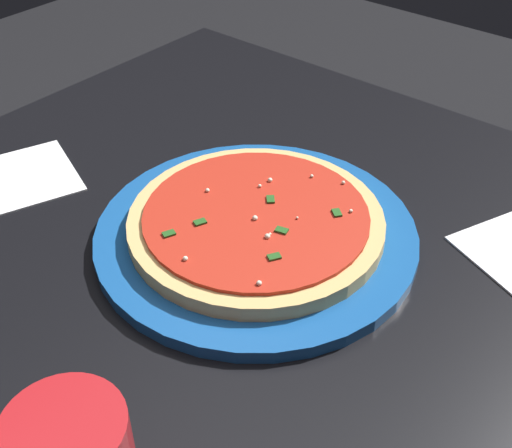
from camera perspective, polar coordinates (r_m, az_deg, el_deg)
restaurant_table at (r=0.74m, az=-2.44°, el=-12.11°), size 0.86×0.86×0.72m
serving_plate at (r=0.67m, az=0.00°, el=-0.88°), size 0.33×0.33×0.01m
pizza at (r=0.66m, az=0.00°, el=0.22°), size 0.26×0.26×0.02m
napkin_folded_right at (r=0.81m, az=-20.18°, el=3.59°), size 0.17×0.16×0.00m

